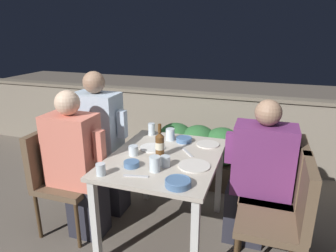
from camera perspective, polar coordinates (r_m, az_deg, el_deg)
name	(u,v)px	position (r m, az deg, el deg)	size (l,w,h in m)	color
ground_plane	(165,234)	(2.70, -0.55, -19.80)	(16.00, 16.00, 0.00)	#665B51
parapet_wall	(205,128)	(3.83, 7.02, -0.29)	(9.00, 0.18, 0.90)	gray
dining_table	(165,167)	(2.37, -0.60, -7.74)	(0.82, 1.04, 0.72)	#BCB2A3
planter_hedge	(198,151)	(3.33, 5.67, -4.79)	(0.94, 0.47, 0.66)	brown
chair_left_near	(58,171)	(2.67, -20.25, -8.06)	(0.44, 0.44, 0.89)	brown
person_coral_top	(78,166)	(2.52, -16.83, -7.22)	(0.48, 0.26, 1.22)	#282833
chair_left_far	(84,154)	(2.93, -15.71, -5.14)	(0.44, 0.44, 0.89)	brown
person_blue_shirt	(102,144)	(2.78, -12.54, -3.31)	(0.49, 0.26, 1.32)	#282833
chair_right_near	(287,211)	(2.15, 21.72, -14.85)	(0.44, 0.44, 0.89)	brown
chair_right_far	(284,186)	(2.45, 21.20, -10.54)	(0.44, 0.44, 0.89)	brown
person_purple_stripe	(257,175)	(2.42, 16.54, -8.94)	(0.51, 0.26, 1.19)	#282833
beer_bottle	(160,144)	(2.29, -1.58, -3.48)	(0.07, 0.07, 0.26)	brown
plate_0	(194,166)	(2.17, 5.00, -7.54)	(0.23, 0.23, 0.01)	silver
plate_1	(208,144)	(2.56, 7.61, -3.46)	(0.19, 0.19, 0.01)	silver
plate_2	(152,148)	(2.47, -3.01, -4.16)	(0.21, 0.21, 0.01)	white
bowl_0	(184,139)	(2.61, 3.06, -2.53)	(0.14, 0.14, 0.04)	#4C709E
bowl_1	(132,164)	(2.17, -6.96, -7.11)	(0.11, 0.11, 0.04)	#4C709E
bowl_2	(178,182)	(1.90, 1.92, -10.68)	(0.17, 0.17, 0.04)	#4C709E
glass_cup_0	(101,169)	(2.08, -12.69, -8.08)	(0.07, 0.07, 0.08)	silver
glass_cup_1	(155,164)	(2.08, -2.52, -7.22)	(0.08, 0.08, 0.11)	silver
glass_cup_2	(133,150)	(2.35, -6.61, -4.65)	(0.08, 0.08, 0.08)	silver
glass_cup_3	(152,129)	(2.76, -3.16, -0.59)	(0.06, 0.06, 0.11)	silver
glass_cup_4	(170,134)	(2.63, 0.42, -1.62)	(0.08, 0.08, 0.11)	silver
glass_cup_5	(165,161)	(2.15, -0.52, -6.72)	(0.07, 0.07, 0.08)	silver
fork_0	(188,153)	(2.38, 3.76, -5.08)	(0.12, 0.15, 0.01)	silver
fork_1	(136,176)	(2.03, -6.14, -9.46)	(0.17, 0.05, 0.01)	silver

